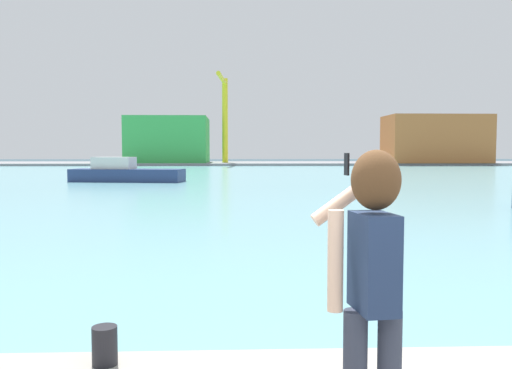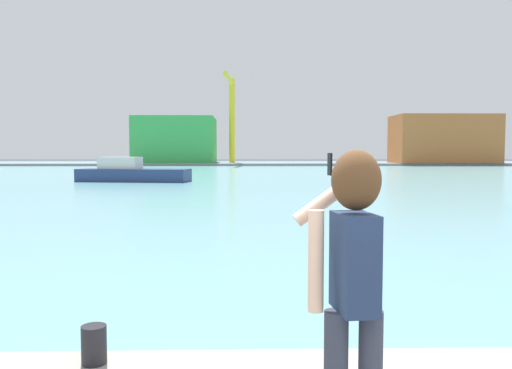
% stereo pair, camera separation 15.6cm
% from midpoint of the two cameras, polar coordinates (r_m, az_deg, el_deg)
% --- Properties ---
extents(ground_plane, '(220.00, 220.00, 0.00)m').
position_cam_midpoint_polar(ground_plane, '(52.47, -0.38, 1.08)').
color(ground_plane, '#334751').
extents(harbor_water, '(140.00, 100.00, 0.02)m').
position_cam_midpoint_polar(harbor_water, '(54.46, -0.41, 1.19)').
color(harbor_water, '#6BA8B2').
rests_on(harbor_water, ground_plane).
extents(far_shore_dock, '(140.00, 20.00, 0.41)m').
position_cam_midpoint_polar(far_shore_dock, '(94.44, -0.80, 2.35)').
color(far_shore_dock, gray).
rests_on(far_shore_dock, ground_plane).
extents(person_photographer, '(0.53, 0.55, 1.74)m').
position_cam_midpoint_polar(person_photographer, '(3.03, 12.04, -9.05)').
color(person_photographer, '#2D3342').
rests_on(person_photographer, quay_promenade).
extents(harbor_bollard, '(0.20, 0.20, 0.31)m').
position_cam_midpoint_polar(harbor_bollard, '(4.58, -16.49, -16.59)').
color(harbor_bollard, black).
rests_on(harbor_bollard, quay_promenade).
extents(boat_moored, '(8.93, 3.76, 1.92)m').
position_cam_midpoint_polar(boat_moored, '(41.33, -13.51, 1.26)').
color(boat_moored, navy).
rests_on(boat_moored, harbor_water).
extents(warehouse_left, '(13.97, 12.68, 8.04)m').
position_cam_midpoint_polar(warehouse_left, '(94.32, -8.78, 4.87)').
color(warehouse_left, green).
rests_on(warehouse_left, far_shore_dock).
extents(warehouse_right, '(17.04, 8.88, 8.21)m').
position_cam_midpoint_polar(warehouse_right, '(95.18, 20.04, 4.73)').
color(warehouse_right, '#B26633').
rests_on(warehouse_right, far_shore_dock).
extents(port_crane, '(1.61, 12.04, 14.74)m').
position_cam_midpoint_polar(port_crane, '(90.17, -2.71, 8.26)').
color(port_crane, yellow).
rests_on(port_crane, far_shore_dock).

